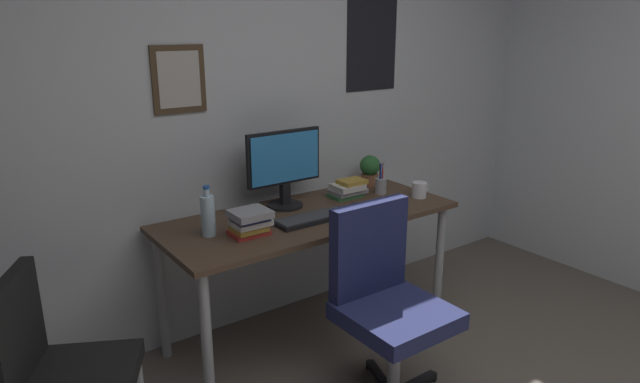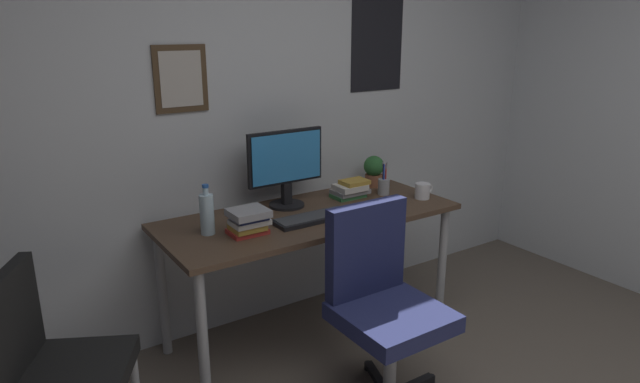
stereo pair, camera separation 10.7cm
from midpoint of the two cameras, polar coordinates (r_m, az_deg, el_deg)
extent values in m
cube|color=silver|center=(3.24, -4.09, 9.10)|extent=(4.40, 0.08, 2.60)
cube|color=#4C3823|center=(2.95, -13.17, 11.24)|extent=(0.28, 0.02, 0.34)
cube|color=beige|center=(2.94, -13.09, 11.23)|extent=(0.22, 0.00, 0.28)
cube|color=black|center=(3.60, 6.78, 14.73)|extent=(0.40, 0.01, 0.56)
cube|color=#4C3828|center=(3.02, -0.04, -2.55)|extent=(1.63, 0.68, 0.03)
cylinder|color=#9EA0A5|center=(2.64, -10.82, -14.95)|extent=(0.05, 0.05, 0.72)
cylinder|color=#9EA0A5|center=(3.42, 13.35, -7.35)|extent=(0.05, 0.05, 0.72)
cylinder|color=#9EA0A5|center=(3.10, -14.96, -10.13)|extent=(0.05, 0.05, 0.72)
cylinder|color=#9EA0A5|center=(3.79, 7.20, -4.58)|extent=(0.05, 0.05, 0.72)
cube|color=#1E234C|center=(2.60, 8.64, -12.69)|extent=(0.46, 0.46, 0.08)
cube|color=#1E234C|center=(2.62, 5.95, -5.91)|extent=(0.42, 0.07, 0.45)
cylinder|color=#9EA0A5|center=(2.73, 8.40, -17.27)|extent=(0.06, 0.06, 0.42)
cylinder|color=black|center=(3.00, 12.44, -18.39)|extent=(0.04, 0.04, 0.04)
cube|color=black|center=(2.93, 7.09, -18.66)|extent=(0.12, 0.28, 0.03)
cylinder|color=black|center=(3.05, 6.02, -17.46)|extent=(0.04, 0.04, 0.04)
cube|color=black|center=(2.42, -22.93, -16.97)|extent=(0.57, 0.57, 0.07)
cube|color=black|center=(2.37, -28.08, -11.86)|extent=(0.23, 0.38, 0.40)
cylinder|color=black|center=(3.14, -2.48, -1.39)|extent=(0.20, 0.20, 0.01)
cube|color=black|center=(3.12, -2.50, -0.21)|extent=(0.05, 0.04, 0.12)
cube|color=black|center=(3.07, -2.59, 3.57)|extent=(0.46, 0.02, 0.30)
cube|color=#338CD8|center=(3.05, -2.40, 3.50)|extent=(0.43, 0.00, 0.27)
cube|color=black|center=(2.91, 0.31, -2.77)|extent=(0.43, 0.15, 0.02)
cube|color=#38383A|center=(2.90, 0.31, -2.53)|extent=(0.41, 0.13, 0.00)
ellipsoid|color=black|center=(3.07, 4.98, -1.61)|extent=(0.06, 0.11, 0.04)
cylinder|color=silver|center=(2.74, -10.48, -2.36)|extent=(0.07, 0.07, 0.20)
cylinder|color=silver|center=(2.70, -10.62, 0.05)|extent=(0.03, 0.03, 0.04)
cylinder|color=#2659B2|center=(2.70, -10.64, 0.56)|extent=(0.03, 0.03, 0.01)
cylinder|color=white|center=(3.33, 11.42, 0.05)|extent=(0.09, 0.09, 0.09)
torus|color=white|center=(3.37, 12.10, 0.28)|extent=(0.05, 0.01, 0.05)
cylinder|color=brown|center=(3.54, 6.40, 1.18)|extent=(0.11, 0.11, 0.07)
sphere|color=#2D6B33|center=(3.52, 6.45, 2.63)|extent=(0.13, 0.13, 0.13)
ellipsoid|color=#287A38|center=(3.52, 5.80, 2.80)|extent=(0.07, 0.08, 0.02)
ellipsoid|color=#287A38|center=(3.56, 6.57, 2.94)|extent=(0.07, 0.08, 0.02)
ellipsoid|color=#287A38|center=(3.48, 6.44, 2.66)|extent=(0.08, 0.07, 0.02)
cylinder|color=#9EA0A5|center=(3.37, 7.49, 0.49)|extent=(0.07, 0.07, 0.09)
cylinder|color=#263FBF|center=(3.34, 7.52, 1.71)|extent=(0.01, 0.01, 0.13)
cylinder|color=red|center=(3.35, 7.71, 1.77)|extent=(0.01, 0.01, 0.13)
cylinder|color=black|center=(3.35, 7.43, 1.75)|extent=(0.01, 0.01, 0.13)
cylinder|color=#9EA0A5|center=(3.35, 7.67, 1.87)|extent=(0.01, 0.03, 0.14)
cylinder|color=#9EA0A5|center=(3.34, 7.47, 1.83)|extent=(0.01, 0.02, 0.14)
cube|color=#B22D28|center=(2.74, -6.37, -4.11)|extent=(0.18, 0.13, 0.02)
cube|color=gold|center=(2.72, -6.38, -3.66)|extent=(0.16, 0.13, 0.03)
cube|color=silver|center=(2.71, -6.15, -3.14)|extent=(0.18, 0.13, 0.03)
cube|color=navy|center=(2.71, -6.29, -2.62)|extent=(0.15, 0.15, 0.02)
cube|color=gray|center=(2.69, -6.26, -2.22)|extent=(0.18, 0.16, 0.03)
cube|color=#33723F|center=(3.30, 3.83, -0.42)|extent=(0.19, 0.13, 0.02)
cube|color=gray|center=(3.30, 4.06, 0.02)|extent=(0.21, 0.14, 0.03)
cube|color=silver|center=(3.27, 4.04, 0.45)|extent=(0.18, 0.14, 0.03)
cube|color=gold|center=(3.27, 4.51, 0.98)|extent=(0.16, 0.12, 0.02)
camera|label=1|loc=(0.05, -88.94, 0.32)|focal=31.04mm
camera|label=2|loc=(0.05, 91.06, -0.32)|focal=31.04mm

